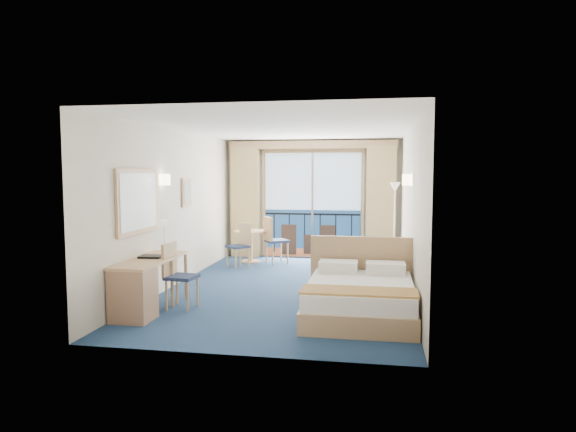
# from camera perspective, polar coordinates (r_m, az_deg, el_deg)

# --- Properties ---
(floor) EXTENTS (6.50, 6.50, 0.00)m
(floor) POSITION_cam_1_polar(r_m,az_deg,el_deg) (8.82, 0.07, -8.01)
(floor) COLOR navy
(floor) RESTS_ON ground
(room_walls) EXTENTS (4.04, 6.54, 2.72)m
(room_walls) POSITION_cam_1_polar(r_m,az_deg,el_deg) (8.59, 0.08, 3.61)
(room_walls) COLOR beige
(room_walls) RESTS_ON ground
(balcony_door) EXTENTS (2.36, 0.03, 2.52)m
(balcony_door) POSITION_cam_1_polar(r_m,az_deg,el_deg) (11.81, 2.70, 0.89)
(balcony_door) COLOR navy
(balcony_door) RESTS_ON room_walls
(curtain_left) EXTENTS (0.65, 0.22, 2.55)m
(curtain_left) POSITION_cam_1_polar(r_m,az_deg,el_deg) (11.94, -4.75, 1.57)
(curtain_left) COLOR tan
(curtain_left) RESTS_ON room_walls
(curtain_right) EXTENTS (0.65, 0.22, 2.55)m
(curtain_right) POSITION_cam_1_polar(r_m,az_deg,el_deg) (11.56, 10.29, 1.39)
(curtain_right) COLOR tan
(curtain_right) RESTS_ON room_walls
(pelmet) EXTENTS (3.80, 0.25, 0.18)m
(pelmet) POSITION_cam_1_polar(r_m,az_deg,el_deg) (11.67, 2.69, 7.91)
(pelmet) COLOR tan
(pelmet) RESTS_ON room_walls
(mirror) EXTENTS (0.05, 1.25, 0.95)m
(mirror) POSITION_cam_1_polar(r_m,az_deg,el_deg) (7.78, -16.34, 1.59)
(mirror) COLOR tan
(mirror) RESTS_ON room_walls
(wall_print) EXTENTS (0.04, 0.42, 0.52)m
(wall_print) POSITION_cam_1_polar(r_m,az_deg,el_deg) (9.56, -11.19, 2.59)
(wall_print) COLOR tan
(wall_print) RESTS_ON room_walls
(sconce_left) EXTENTS (0.18, 0.18, 0.18)m
(sconce_left) POSITION_cam_1_polar(r_m,az_deg,el_deg) (8.57, -13.55, 3.95)
(sconce_left) COLOR #FFEEB2
(sconce_left) RESTS_ON room_walls
(sconce_right) EXTENTS (0.18, 0.18, 0.18)m
(sconce_right) POSITION_cam_1_polar(r_m,az_deg,el_deg) (8.33, 13.19, 3.93)
(sconce_right) COLOR #FFEEB2
(sconce_right) RESTS_ON room_walls
(bed) EXTENTS (1.58, 1.88, 1.00)m
(bed) POSITION_cam_1_polar(r_m,az_deg,el_deg) (7.15, 8.03, -8.87)
(bed) COLOR tan
(bed) RESTS_ON ground
(nightstand) EXTENTS (0.42, 0.40, 0.55)m
(nightstand) POSITION_cam_1_polar(r_m,az_deg,el_deg) (8.54, 11.81, -6.66)
(nightstand) COLOR #A47656
(nightstand) RESTS_ON ground
(phone) EXTENTS (0.24, 0.22, 0.09)m
(phone) POSITION_cam_1_polar(r_m,az_deg,el_deg) (8.50, 11.63, -4.51)
(phone) COLOR beige
(phone) RESTS_ON nightstand
(armchair) EXTENTS (0.83, 0.84, 0.66)m
(armchair) POSITION_cam_1_polar(r_m,az_deg,el_deg) (10.31, 10.73, -4.33)
(armchair) COLOR #4F5360
(armchair) RESTS_ON ground
(floor_lamp) EXTENTS (0.24, 0.24, 1.76)m
(floor_lamp) POSITION_cam_1_polar(r_m,az_deg,el_deg) (10.95, 11.78, 1.47)
(floor_lamp) COLOR silver
(floor_lamp) RESTS_ON ground
(desk) EXTENTS (0.54, 1.58, 0.74)m
(desk) POSITION_cam_1_polar(r_m,az_deg,el_deg) (7.29, -16.42, -7.69)
(desk) COLOR tan
(desk) RESTS_ON ground
(desk_chair) EXTENTS (0.45, 0.44, 0.95)m
(desk_chair) POSITION_cam_1_polar(r_m,az_deg,el_deg) (7.66, -12.29, -6.03)
(desk_chair) COLOR #212E4D
(desk_chair) RESTS_ON ground
(folder) EXTENTS (0.34, 0.27, 0.03)m
(folder) POSITION_cam_1_polar(r_m,az_deg,el_deg) (7.69, -14.98, -4.37)
(folder) COLOR black
(folder) RESTS_ON desk
(desk_lamp) EXTENTS (0.13, 0.13, 0.47)m
(desk_lamp) POSITION_cam_1_polar(r_m,az_deg,el_deg) (8.11, -13.59, -1.45)
(desk_lamp) COLOR silver
(desk_lamp) RESTS_ON desk
(round_table) EXTENTS (0.76, 0.76, 0.69)m
(round_table) POSITION_cam_1_polar(r_m,az_deg,el_deg) (11.25, -4.17, -2.50)
(round_table) COLOR tan
(round_table) RESTS_ON ground
(table_chair_a) EXTENTS (0.61, 0.61, 1.01)m
(table_chair_a) POSITION_cam_1_polar(r_m,az_deg,el_deg) (11.06, -1.67, -2.36)
(table_chair_a) COLOR #212E4D
(table_chair_a) RESTS_ON ground
(table_chair_b) EXTENTS (0.56, 0.56, 0.91)m
(table_chair_b) POSITION_cam_1_polar(r_m,az_deg,el_deg) (10.68, -5.25, -2.95)
(table_chair_b) COLOR #212E4D
(table_chair_b) RESTS_ON ground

